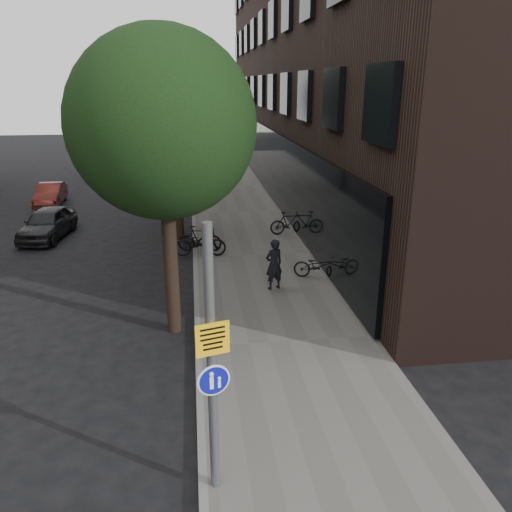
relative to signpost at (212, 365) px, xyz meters
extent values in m
plane|color=black|center=(1.80, 1.14, -2.32)|extent=(120.00, 120.00, 0.00)
cube|color=#625F5A|center=(2.05, 11.14, -2.26)|extent=(4.50, 60.00, 0.12)
cube|color=slate|center=(-0.20, 11.14, -2.25)|extent=(0.15, 60.00, 0.13)
cube|color=black|center=(10.30, 23.14, 6.68)|extent=(12.00, 40.00, 18.00)
cylinder|color=black|center=(-0.80, 5.64, -0.72)|extent=(0.36, 0.36, 3.20)
sphere|color=black|center=(-0.80, 5.64, 2.98)|extent=(4.40, 4.40, 4.40)
sphere|color=black|center=(-0.40, 6.44, 1.98)|extent=(2.64, 2.64, 2.64)
cylinder|color=black|center=(-0.80, 14.14, -0.72)|extent=(0.36, 0.36, 3.20)
sphere|color=black|center=(-0.80, 14.14, 2.98)|extent=(5.00, 5.00, 5.00)
sphere|color=black|center=(-0.40, 14.94, 1.98)|extent=(3.00, 3.00, 3.00)
cylinder|color=black|center=(-0.80, 23.14, -0.72)|extent=(0.36, 0.36, 3.20)
sphere|color=black|center=(-0.80, 23.14, 2.98)|extent=(5.00, 5.00, 5.00)
sphere|color=black|center=(-0.40, 23.94, 1.98)|extent=(3.00, 3.00, 3.00)
cylinder|color=#595B5E|center=(0.00, 0.00, -0.02)|extent=(0.15, 0.15, 4.36)
cube|color=#EBA90C|center=(0.00, 0.00, 0.46)|extent=(0.49, 0.16, 0.50)
cylinder|color=#0D1194|center=(0.00, 0.00, -0.22)|extent=(0.43, 0.13, 0.45)
cylinder|color=white|center=(0.00, 0.00, -0.22)|extent=(0.49, 0.14, 0.50)
imported|color=black|center=(2.21, 7.84, -1.40)|extent=(0.69, 0.58, 1.61)
imported|color=black|center=(3.80, 8.54, -1.78)|extent=(1.71, 1.06, 0.85)
imported|color=black|center=(3.80, 13.65, -1.71)|extent=(1.65, 0.55, 0.98)
imported|color=black|center=(0.00, 11.27, -1.70)|extent=(1.96, 0.81, 1.01)
imported|color=black|center=(0.00, 11.81, -1.70)|extent=(1.73, 0.72, 1.01)
imported|color=black|center=(-6.29, 14.78, -1.68)|extent=(1.98, 3.94, 1.29)
imported|color=maroon|center=(-7.77, 21.07, -1.75)|extent=(1.40, 3.53, 1.14)
imported|color=#1C1E32|center=(-6.89, 30.73, -1.70)|extent=(2.17, 4.40, 1.23)
camera|label=1|loc=(-0.16, -6.38, 3.89)|focal=35.00mm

